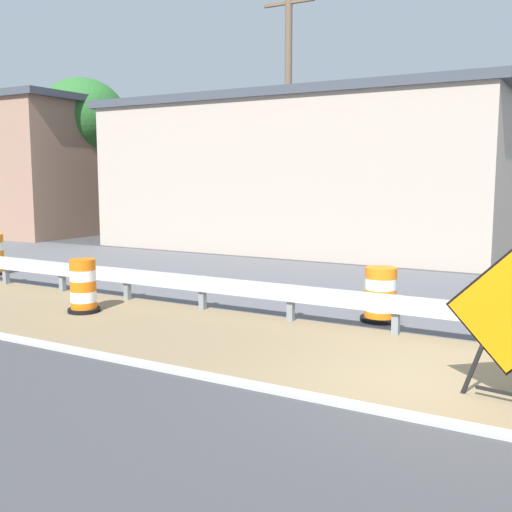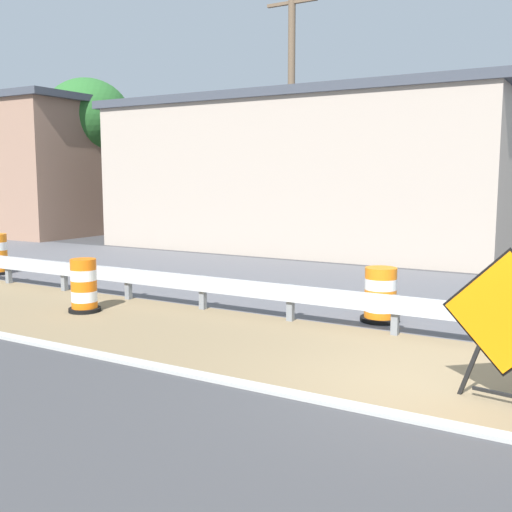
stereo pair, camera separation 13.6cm
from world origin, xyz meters
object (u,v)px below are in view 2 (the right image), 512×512
(traffic_barrel_close, at_px, (84,288))
(utility_pole_near, at_px, (291,120))
(warning_sign_diamond, at_px, (506,320))
(traffic_barrel_nearest, at_px, (380,297))

(traffic_barrel_close, height_order, utility_pole_near, utility_pole_near)
(warning_sign_diamond, distance_m, utility_pole_near, 14.13)
(traffic_barrel_nearest, height_order, traffic_barrel_close, traffic_barrel_close)
(traffic_barrel_close, distance_m, utility_pole_near, 10.55)
(warning_sign_diamond, relative_size, traffic_barrel_close, 1.77)
(traffic_barrel_close, bearing_deg, warning_sign_diamond, -97.67)
(traffic_barrel_nearest, xyz_separation_m, utility_pole_near, (7.49, 5.73, 4.12))
(traffic_barrel_nearest, height_order, utility_pole_near, utility_pole_near)
(warning_sign_diamond, bearing_deg, utility_pole_near, -133.64)
(utility_pole_near, bearing_deg, warning_sign_diamond, -142.21)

